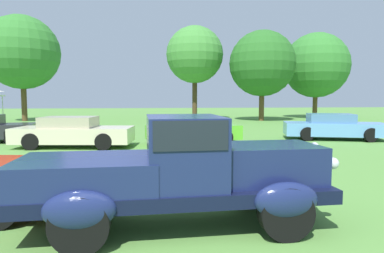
{
  "coord_description": "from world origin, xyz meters",
  "views": [
    {
      "loc": [
        -0.16,
        -4.66,
        1.98
      ],
      "look_at": [
        0.86,
        3.72,
        1.25
      ],
      "focal_mm": 31.47,
      "sensor_mm": 36.0,
      "label": 1
    }
  ],
  "objects_px": {
    "show_car_cream": "(73,132)",
    "show_car_skyblue": "(333,127)",
    "show_car_lime": "(193,130)",
    "feature_pickup_truck": "(179,171)"
  },
  "relations": [
    {
      "from": "feature_pickup_truck",
      "to": "show_car_cream",
      "type": "distance_m",
      "value": 9.48
    },
    {
      "from": "show_car_lime",
      "to": "show_car_skyblue",
      "type": "distance_m",
      "value": 6.82
    },
    {
      "from": "show_car_lime",
      "to": "show_car_cream",
      "type": "bearing_deg",
      "value": -175.75
    },
    {
      "from": "show_car_cream",
      "to": "show_car_skyblue",
      "type": "height_order",
      "value": "same"
    },
    {
      "from": "show_car_cream",
      "to": "show_car_skyblue",
      "type": "xyz_separation_m",
      "value": [
        11.65,
        1.05,
        -0.0
      ]
    },
    {
      "from": "show_car_cream",
      "to": "show_car_skyblue",
      "type": "relative_size",
      "value": 0.99
    },
    {
      "from": "feature_pickup_truck",
      "to": "show_car_skyblue",
      "type": "distance_m",
      "value": 12.78
    },
    {
      "from": "feature_pickup_truck",
      "to": "show_car_skyblue",
      "type": "bearing_deg",
      "value": 50.44
    },
    {
      "from": "show_car_cream",
      "to": "show_car_lime",
      "type": "relative_size",
      "value": 1.15
    },
    {
      "from": "feature_pickup_truck",
      "to": "show_car_skyblue",
      "type": "relative_size",
      "value": 0.98
    }
  ]
}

